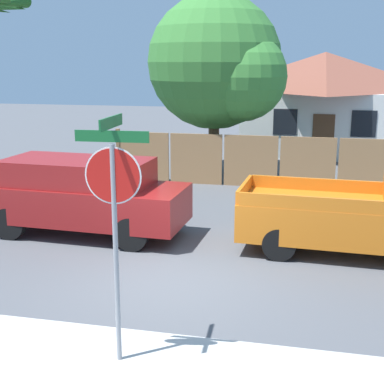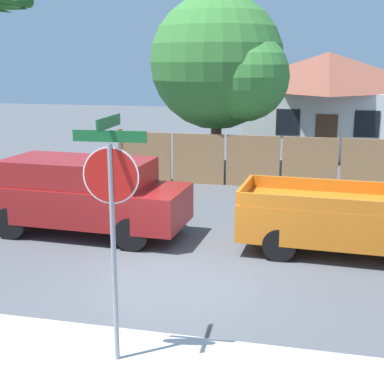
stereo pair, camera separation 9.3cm
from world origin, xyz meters
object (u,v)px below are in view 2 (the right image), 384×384
oak_tree (223,65)px  red_suv (83,194)px  orange_pickup (368,216)px  house (327,99)px  stop_sign (112,198)px

oak_tree → red_suv: bearing=-104.8°
orange_pickup → house: bearing=95.5°
stop_sign → house: bearing=78.7°
oak_tree → stop_sign: oak_tree is taller
red_suv → orange_pickup: red_suv is taller
oak_tree → stop_sign: 13.12m
house → orange_pickup: size_ratio=1.56×
orange_pickup → stop_sign: (-3.79, -5.21, 1.48)m
red_suv → oak_tree: bearing=77.9°
house → orange_pickup: (0.75, -15.11, -1.49)m
house → stop_sign: (-3.04, -20.32, -0.01)m
oak_tree → stop_sign: size_ratio=1.89×
house → red_suv: size_ratio=1.56×
house → oak_tree: oak_tree is taller
house → stop_sign: bearing=-98.5°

